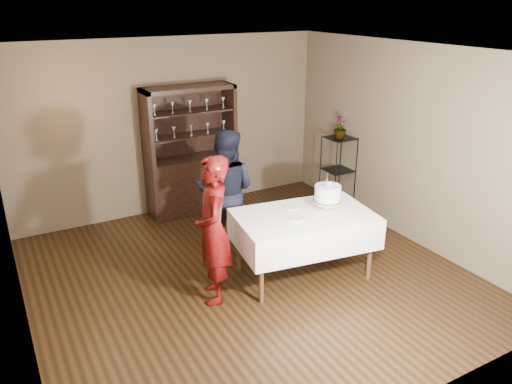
% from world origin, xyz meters
% --- Properties ---
extents(floor, '(5.00, 5.00, 0.00)m').
position_xyz_m(floor, '(0.00, 0.00, 0.00)').
color(floor, black).
rests_on(floor, ground).
extents(ceiling, '(5.00, 5.00, 0.00)m').
position_xyz_m(ceiling, '(0.00, 0.00, 2.70)').
color(ceiling, white).
rests_on(ceiling, back_wall).
extents(back_wall, '(5.00, 0.02, 2.70)m').
position_xyz_m(back_wall, '(0.00, 2.50, 1.35)').
color(back_wall, brown).
rests_on(back_wall, floor).
extents(wall_left, '(0.02, 5.00, 2.70)m').
position_xyz_m(wall_left, '(-2.50, 0.00, 1.35)').
color(wall_left, brown).
rests_on(wall_left, floor).
extents(wall_right, '(0.02, 5.00, 2.70)m').
position_xyz_m(wall_right, '(2.50, 0.00, 1.35)').
color(wall_right, brown).
rests_on(wall_right, floor).
extents(china_hutch, '(1.40, 0.48, 2.00)m').
position_xyz_m(china_hutch, '(0.20, 2.25, 0.66)').
color(china_hutch, black).
rests_on(china_hutch, floor).
extents(plant_etagere, '(0.42, 0.42, 1.20)m').
position_xyz_m(plant_etagere, '(2.28, 1.20, 0.65)').
color(plant_etagere, black).
rests_on(plant_etagere, floor).
extents(cake_table, '(1.76, 1.23, 0.82)m').
position_xyz_m(cake_table, '(0.61, -0.29, 0.62)').
color(cake_table, white).
rests_on(cake_table, floor).
extents(woman, '(0.60, 0.72, 1.70)m').
position_xyz_m(woman, '(-0.55, -0.22, 0.85)').
color(woman, '#3A0506').
rests_on(woman, floor).
extents(man, '(1.04, 1.00, 1.69)m').
position_xyz_m(man, '(0.08, 0.77, 0.84)').
color(man, black).
rests_on(man, floor).
extents(cake, '(0.35, 0.35, 0.49)m').
position_xyz_m(cake, '(0.93, -0.30, 1.01)').
color(cake, white).
rests_on(cake, cake_table).
extents(plate_near, '(0.25, 0.25, 0.01)m').
position_xyz_m(plate_near, '(0.45, -0.35, 0.82)').
color(plate_near, white).
rests_on(plate_near, cake_table).
extents(plate_far, '(0.23, 0.23, 0.01)m').
position_xyz_m(plate_far, '(0.57, -0.05, 0.82)').
color(plate_far, white).
rests_on(plate_far, cake_table).
extents(potted_plant, '(0.26, 0.26, 0.35)m').
position_xyz_m(potted_plant, '(2.24, 1.15, 1.36)').
color(potted_plant, '#466731').
rests_on(potted_plant, plant_etagere).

